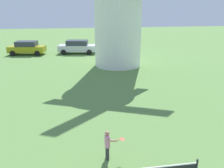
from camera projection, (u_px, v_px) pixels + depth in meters
The scene contains 3 objects.
player_far at pixel (108, 143), 8.52m from camera, with size 0.72×0.41×1.16m.
parked_car_mustard at pixel (27, 48), 27.22m from camera, with size 4.31×2.38×1.56m.
parked_car_silver at pixel (77, 47), 27.91m from camera, with size 4.61×2.45×1.56m.
Camera 1 is at (-1.12, -3.02, 5.38)m, focal length 37.69 mm.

